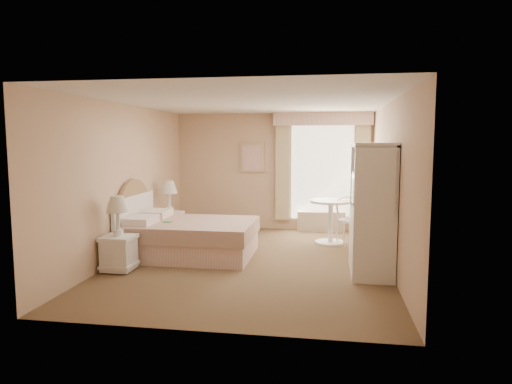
% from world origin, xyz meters
% --- Properties ---
extents(room, '(4.21, 5.51, 2.51)m').
position_xyz_m(room, '(0.00, 0.00, 1.25)').
color(room, brown).
rests_on(room, ground).
extents(window, '(2.05, 0.22, 2.51)m').
position_xyz_m(window, '(1.05, 2.65, 1.34)').
color(window, white).
rests_on(window, room).
extents(framed_art, '(0.52, 0.04, 0.62)m').
position_xyz_m(framed_art, '(-0.45, 2.71, 1.55)').
color(framed_art, tan).
rests_on(framed_art, room).
extents(bed, '(2.06, 1.55, 1.37)m').
position_xyz_m(bed, '(-1.13, 0.18, 0.33)').
color(bed, tan).
rests_on(bed, room).
extents(nightstand_near, '(0.45, 0.45, 1.10)m').
position_xyz_m(nightstand_near, '(-1.84, -0.85, 0.41)').
color(nightstand_near, white).
rests_on(nightstand_near, room).
extents(nightstand_far, '(0.47, 0.47, 1.13)m').
position_xyz_m(nightstand_far, '(-1.84, 1.32, 0.43)').
color(nightstand_far, white).
rests_on(nightstand_far, room).
extents(round_table, '(0.77, 0.77, 0.81)m').
position_xyz_m(round_table, '(1.24, 1.51, 0.54)').
color(round_table, white).
rests_on(round_table, room).
extents(cafe_chair, '(0.55, 0.55, 0.89)m').
position_xyz_m(cafe_chair, '(1.56, 1.48, 0.52)').
color(cafe_chair, white).
rests_on(cafe_chair, room).
extents(armoire, '(0.57, 1.13, 1.88)m').
position_xyz_m(armoire, '(1.81, -0.37, 0.78)').
color(armoire, white).
rests_on(armoire, room).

